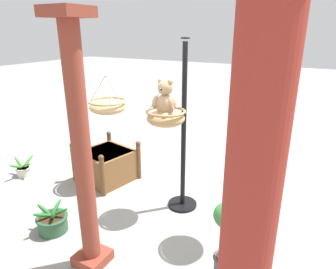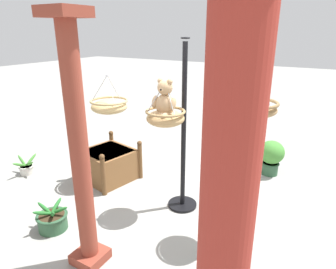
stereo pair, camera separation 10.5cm
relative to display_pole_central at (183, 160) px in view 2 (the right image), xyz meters
The scene contains 12 objects.
ground_plane 0.81m from the display_pole_central, ahead, with size 40.00×40.00×0.00m, color gray.
display_pole_central is the anchor object (origin of this frame).
hanging_basket_with_teddy 0.75m from the display_pole_central, 59.04° to the left, with size 0.54×0.54×0.59m.
teddy_bear 0.96m from the display_pole_central, 61.30° to the left, with size 0.35×0.32×0.51m.
hanging_basket_left_high 1.43m from the display_pole_central, 164.10° to the left, with size 0.54×0.54×0.52m.
hanging_basket_right_low 1.55m from the display_pole_central, ahead, with size 0.62×0.62×0.63m.
greenhouse_pillar_right 1.72m from the display_pole_central, 75.92° to the left, with size 0.37×0.37×2.77m.
wooden_planter_box 1.65m from the display_pole_central, ahead, with size 1.05×1.04×0.72m.
potted_plant_flowering_red 2.04m from the display_pole_central, 117.29° to the right, with size 0.46×0.46×0.66m.
potted_plant_small_succulent 3.14m from the display_pole_central, ahead, with size 0.53×0.54×0.34m.
potted_plant_conical_shrub 1.50m from the display_pole_central, 134.02° to the left, with size 0.31×0.31×0.93m.
potted_plant_trailing_ivy 1.98m from the display_pole_central, 47.88° to the left, with size 0.47×0.47×0.39m.
Camera 2 is at (-2.05, 3.58, 2.57)m, focal length 31.88 mm.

